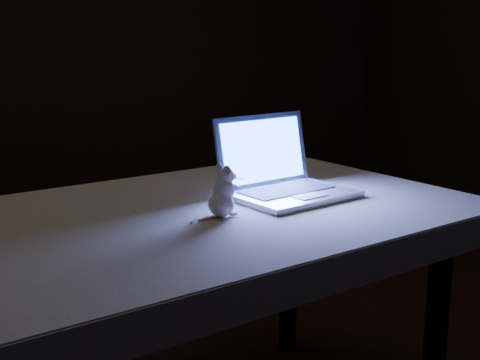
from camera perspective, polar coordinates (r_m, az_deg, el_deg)
name	(u,v)px	position (r m, az deg, el deg)	size (l,w,h in m)	color
back_wall	(76,32)	(4.55, -14.34, 12.62)	(4.50, 0.04, 2.60)	black
table	(211,333)	(2.01, -2.64, -13.41)	(1.44, 0.93, 0.77)	black
tablecloth	(229,223)	(1.89, -0.97, -3.81)	(1.54, 1.02, 0.09)	beige
laptop	(294,159)	(1.97, 4.84, 1.90)	(0.36, 0.32, 0.25)	#BBBCC0
plush_mouse	(221,191)	(1.76, -1.70, -1.02)	(0.11, 0.11, 0.14)	white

